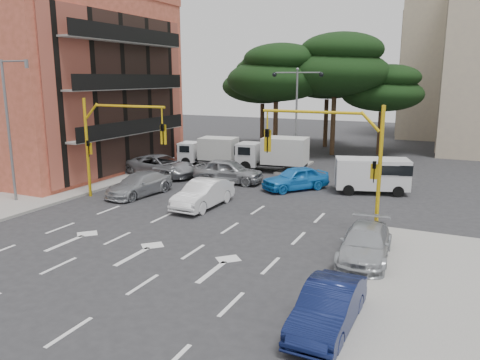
# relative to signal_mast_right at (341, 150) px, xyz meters

# --- Properties ---
(ground) EXTENTS (120.00, 120.00, 0.00)m
(ground) POSITION_rel_signal_mast_right_xyz_m (-6.80, -1.99, -3.88)
(ground) COLOR #28282B
(ground) RESTS_ON ground
(median_strip) EXTENTS (1.40, 6.00, 0.15)m
(median_strip) POSITION_rel_signal_mast_right_xyz_m (-6.80, 14.01, -3.81)
(median_strip) COLOR gray
(median_strip) RESTS_ON ground
(apartment_orange) EXTENTS (15.19, 16.15, 13.70)m
(apartment_orange) POSITION_rel_signal_mast_right_xyz_m (-24.76, 6.01, 2.97)
(apartment_orange) COLOR #A54A34
(apartment_orange) RESTS_ON ground
(apartment_beige_far) EXTENTS (16.20, 12.15, 16.70)m
(apartment_beige_far) POSITION_rel_signal_mast_right_xyz_m (6.15, 42.01, 4.47)
(apartment_beige_far) COLOR beige
(apartment_beige_far) RESTS_ON ground
(pine_left_near) EXTENTS (9.15, 9.15, 10.23)m
(pine_left_near) POSITION_rel_signal_mast_right_xyz_m (-10.75, 19.96, 3.72)
(pine_left_near) COLOR #382616
(pine_left_near) RESTS_ON ground
(pine_center) EXTENTS (9.98, 9.98, 11.16)m
(pine_center) POSITION_rel_signal_mast_right_xyz_m (-5.75, 21.96, 4.41)
(pine_center) COLOR #382616
(pine_center) RESTS_ON ground
(pine_left_far) EXTENTS (8.32, 8.32, 9.30)m
(pine_left_far) POSITION_rel_signal_mast_right_xyz_m (-13.75, 23.96, 3.03)
(pine_left_far) COLOR #382616
(pine_left_far) RESTS_ON ground
(pine_right) EXTENTS (7.49, 7.49, 8.37)m
(pine_right) POSITION_rel_signal_mast_right_xyz_m (-1.75, 23.96, 2.33)
(pine_right) COLOR #382616
(pine_right) RESTS_ON ground
(pine_back) EXTENTS (9.15, 9.15, 10.23)m
(pine_back) POSITION_rel_signal_mast_right_xyz_m (-7.75, 26.96, 3.72)
(pine_back) COLOR #382616
(pine_back) RESTS_ON ground
(signal_mast_right) EXTENTS (5.79, 0.37, 6.00)m
(signal_mast_right) POSITION_rel_signal_mast_right_xyz_m (0.00, 0.00, 0.00)
(signal_mast_right) COLOR yellow
(signal_mast_right) RESTS_ON ground
(signal_mast_left) EXTENTS (5.79, 0.37, 6.00)m
(signal_mast_left) POSITION_rel_signal_mast_right_xyz_m (-13.61, 0.00, 0.00)
(signal_mast_left) COLOR yellow
(signal_mast_left) RESTS_ON ground
(street_lamp_left) EXTENTS (2.08, 0.20, 8.00)m
(street_lamp_left) POSITION_rel_signal_mast_right_xyz_m (-18.10, -2.99, 0.84)
(street_lamp_left) COLOR slate
(street_lamp_left) RESTS_ON sidewalk_left
(street_lamp_center) EXTENTS (4.16, 0.36, 7.77)m
(street_lamp_center) POSITION_rel_signal_mast_right_xyz_m (-6.80, 14.01, 1.54)
(street_lamp_center) COLOR slate
(street_lamp_center) RESTS_ON median_strip
(car_white_hatch) EXTENTS (1.76, 4.69, 1.53)m
(car_white_hatch) POSITION_rel_signal_mast_right_xyz_m (-7.84, 0.78, -3.12)
(car_white_hatch) COLOR silver
(car_white_hatch) RESTS_ON ground
(car_blue_compact) EXTENTS (4.21, 4.60, 1.52)m
(car_blue_compact) POSITION_rel_signal_mast_right_xyz_m (-4.46, 7.01, -3.12)
(car_blue_compact) COLOR blue
(car_blue_compact) RESTS_ON ground
(car_silver_wagon) EXTENTS (2.57, 4.98, 1.38)m
(car_silver_wagon) POSITION_rel_signal_mast_right_xyz_m (-12.80, 1.52, -3.19)
(car_silver_wagon) COLOR #A7A9AF
(car_silver_wagon) RESTS_ON ground
(car_silver_cross_a) EXTENTS (5.94, 3.19, 1.59)m
(car_silver_cross_a) POSITION_rel_signal_mast_right_xyz_m (-14.80, 6.79, -3.09)
(car_silver_cross_a) COLOR #919398
(car_silver_cross_a) RESTS_ON ground
(car_silver_cross_b) EXTENTS (5.00, 2.35, 1.65)m
(car_silver_cross_b) POSITION_rel_signal_mast_right_xyz_m (-9.34, 7.01, -3.06)
(car_silver_cross_b) COLOR #929599
(car_silver_cross_b) RESTS_ON ground
(car_navy_parked) EXTENTS (1.52, 4.14, 1.35)m
(car_navy_parked) POSITION_rel_signal_mast_right_xyz_m (1.90, -9.15, -3.21)
(car_navy_parked) COLOR #0C143C
(car_navy_parked) RESTS_ON ground
(car_silver_parked) EXTENTS (2.20, 4.76, 1.35)m
(car_silver_parked) POSITION_rel_signal_mast_right_xyz_m (1.90, -3.32, -3.21)
(car_silver_parked) COLOR #ABAFB3
(car_silver_parked) RESTS_ON ground
(van_white) EXTENTS (4.88, 3.29, 2.24)m
(van_white) POSITION_rel_signal_mast_right_xyz_m (0.17, 8.27, -2.76)
(van_white) COLOR silver
(van_white) RESTS_ON ground
(box_truck_a) EXTENTS (5.09, 2.66, 2.39)m
(box_truck_a) POSITION_rel_signal_mast_right_xyz_m (-13.65, 12.01, -2.69)
(box_truck_a) COLOR white
(box_truck_a) RESTS_ON ground
(box_truck_b) EXTENTS (5.69, 2.80, 2.71)m
(box_truck_b) POSITION_rel_signal_mast_right_xyz_m (-8.00, 12.03, -2.53)
(box_truck_b) COLOR silver
(box_truck_b) RESTS_ON ground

